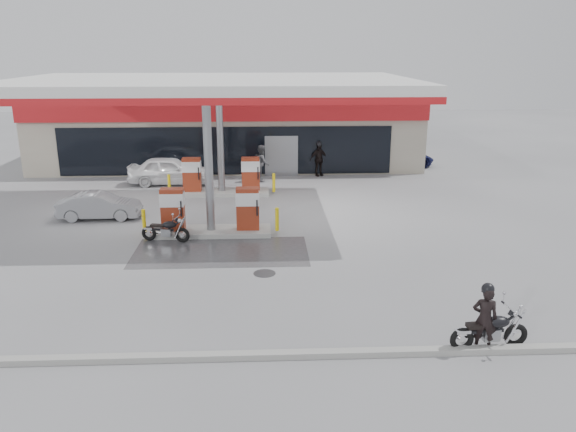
# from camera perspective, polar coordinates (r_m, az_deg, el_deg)

# --- Properties ---
(ground) EXTENTS (90.00, 90.00, 0.00)m
(ground) POSITION_cam_1_polar(r_m,az_deg,el_deg) (19.63, -8.28, -3.65)
(ground) COLOR gray
(ground) RESTS_ON ground
(wet_patch) EXTENTS (6.00, 3.00, 0.00)m
(wet_patch) POSITION_cam_1_polar(r_m,az_deg,el_deg) (19.59, -6.83, -3.64)
(wet_patch) COLOR #4C4C4F
(wet_patch) RESTS_ON ground
(drain_cover) EXTENTS (0.70, 0.70, 0.01)m
(drain_cover) POSITION_cam_1_polar(r_m,az_deg,el_deg) (17.67, -2.40, -5.84)
(drain_cover) COLOR #38383A
(drain_cover) RESTS_ON ground
(kerb) EXTENTS (28.00, 0.25, 0.15)m
(kerb) POSITION_cam_1_polar(r_m,az_deg,el_deg) (13.31, -11.20, -13.90)
(kerb) COLOR gray
(kerb) RESTS_ON ground
(store_building) EXTENTS (22.00, 8.22, 4.00)m
(store_building) POSITION_cam_1_polar(r_m,az_deg,el_deg) (34.64, -5.92, 8.75)
(store_building) COLOR #B7AD99
(store_building) RESTS_ON ground
(canopy) EXTENTS (16.00, 10.02, 5.51)m
(canopy) POSITION_cam_1_polar(r_m,az_deg,el_deg) (23.44, -7.66, 12.91)
(canopy) COLOR silver
(canopy) RESTS_ON ground
(pump_island_near) EXTENTS (5.14, 1.30, 1.78)m
(pump_island_near) POSITION_cam_1_polar(r_m,az_deg,el_deg) (21.30, -7.86, 0.02)
(pump_island_near) COLOR #9E9E99
(pump_island_near) RESTS_ON ground
(pump_island_far) EXTENTS (5.14, 1.30, 1.78)m
(pump_island_far) POSITION_cam_1_polar(r_m,az_deg,el_deg) (27.08, -6.76, 3.68)
(pump_island_far) COLOR #9E9E99
(pump_island_far) RESTS_ON ground
(main_motorcycle) EXTENTS (1.93, 0.74, 0.99)m
(main_motorcycle) POSITION_cam_1_polar(r_m,az_deg,el_deg) (14.17, 19.91, -10.97)
(main_motorcycle) COLOR black
(main_motorcycle) RESTS_ON ground
(biker_main) EXTENTS (0.66, 0.52, 1.58)m
(biker_main) POSITION_cam_1_polar(r_m,az_deg,el_deg) (13.92, 19.35, -9.80)
(biker_main) COLOR black
(biker_main) RESTS_ON ground
(parked_motorcycle) EXTENTS (1.81, 0.76, 0.94)m
(parked_motorcycle) POSITION_cam_1_polar(r_m,az_deg,el_deg) (20.83, -12.27, -1.45)
(parked_motorcycle) COLOR black
(parked_motorcycle) RESTS_ON ground
(sedan_white) EXTENTS (4.21, 1.72, 1.43)m
(sedan_white) POSITION_cam_1_polar(r_m,az_deg,el_deg) (29.54, -11.93, 4.54)
(sedan_white) COLOR white
(sedan_white) RESTS_ON ground
(attendant) EXTENTS (0.83, 1.01, 1.91)m
(attendant) POSITION_cam_1_polar(r_m,az_deg,el_deg) (29.69, -2.67, 5.41)
(attendant) COLOR #525257
(attendant) RESTS_ON ground
(hatchback_silver) EXTENTS (3.36, 1.26, 1.10)m
(hatchback_silver) POSITION_cam_1_polar(r_m,az_deg,el_deg) (24.32, -18.60, 1.00)
(hatchback_silver) COLOR gray
(hatchback_silver) RESTS_ON ground
(parked_car_left) EXTENTS (4.30, 2.84, 1.16)m
(parked_car_left) POSITION_cam_1_polar(r_m,az_deg,el_deg) (34.34, -19.26, 5.41)
(parked_car_left) COLOR #521120
(parked_car_left) RESTS_ON ground
(parked_car_right) EXTENTS (4.42, 2.71, 1.15)m
(parked_car_right) POSITION_cam_1_polar(r_m,az_deg,el_deg) (33.86, 11.19, 5.87)
(parked_car_right) COLOR #161A4B
(parked_car_right) RESTS_ON ground
(biker_walking) EXTENTS (1.15, 0.80, 1.81)m
(biker_walking) POSITION_cam_1_polar(r_m,az_deg,el_deg) (30.83, 3.14, 5.74)
(biker_walking) COLOR black
(biker_walking) RESTS_ON ground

